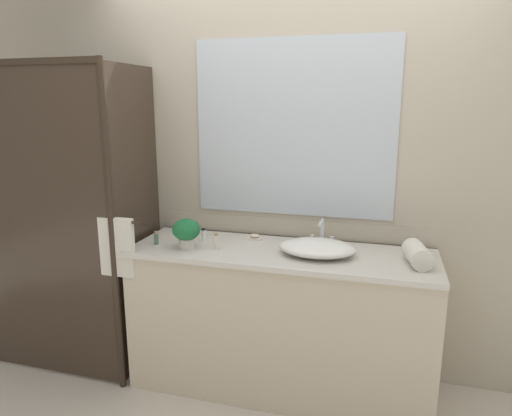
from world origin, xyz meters
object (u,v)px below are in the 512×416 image
(soap_dish, at_px, (255,237))
(sink_basin, at_px, (317,248))
(rolled_towel_near_edge, at_px, (417,254))
(amenity_bottle_conditioner, at_px, (216,242))
(amenity_bottle_body_wash, at_px, (156,238))
(faucet, at_px, (322,237))
(amenity_bottle_shampoo, at_px, (203,235))
(potted_plant, at_px, (186,231))

(soap_dish, bearing_deg, sink_basin, -24.57)
(rolled_towel_near_edge, bearing_deg, soap_dish, 167.47)
(amenity_bottle_conditioner, bearing_deg, soap_dish, 57.45)
(sink_basin, height_order, amenity_bottle_body_wash, sink_basin)
(faucet, distance_m, amenity_bottle_body_wash, 1.02)
(soap_dish, xyz_separation_m, amenity_bottle_shampoo, (-0.31, -0.11, 0.02))
(soap_dish, distance_m, amenity_bottle_conditioner, 0.31)
(faucet, xyz_separation_m, rolled_towel_near_edge, (0.54, -0.20, 0.00))
(sink_basin, height_order, soap_dish, sink_basin)
(sink_basin, bearing_deg, amenity_bottle_body_wash, -175.91)
(faucet, xyz_separation_m, amenity_bottle_body_wash, (-0.98, -0.26, -0.02))
(amenity_bottle_body_wash, distance_m, amenity_bottle_shampoo, 0.29)
(amenity_bottle_body_wash, height_order, amenity_bottle_conditioner, amenity_bottle_conditioner)
(potted_plant, distance_m, amenity_bottle_conditioner, 0.19)
(faucet, height_order, rolled_towel_near_edge, faucet)
(sink_basin, relative_size, rolled_towel_near_edge, 1.94)
(faucet, height_order, potted_plant, potted_plant)
(potted_plant, xyz_separation_m, rolled_towel_near_edge, (1.31, 0.07, -0.05))
(amenity_bottle_body_wash, bearing_deg, rolled_towel_near_edge, 1.92)
(amenity_bottle_conditioner, distance_m, amenity_bottle_shampoo, 0.20)
(potted_plant, distance_m, amenity_bottle_shampoo, 0.19)
(sink_basin, height_order, potted_plant, potted_plant)
(potted_plant, bearing_deg, soap_dish, 40.43)
(sink_basin, height_order, amenity_bottle_conditioner, amenity_bottle_conditioner)
(sink_basin, distance_m, soap_dish, 0.47)
(soap_dish, xyz_separation_m, amenity_bottle_body_wash, (-0.55, -0.27, 0.02))
(rolled_towel_near_edge, bearing_deg, sink_basin, 177.97)
(soap_dish, relative_size, rolled_towel_near_edge, 0.44)
(amenity_bottle_body_wash, relative_size, rolled_towel_near_edge, 0.36)
(amenity_bottle_conditioner, bearing_deg, faucet, 22.43)
(amenity_bottle_body_wash, height_order, amenity_bottle_shampoo, amenity_bottle_body_wash)
(faucet, xyz_separation_m, amenity_bottle_shampoo, (-0.74, -0.10, -0.02))
(faucet, xyz_separation_m, amenity_bottle_conditioner, (-0.59, -0.25, -0.01))
(sink_basin, bearing_deg, rolled_towel_near_edge, -2.03)
(amenity_bottle_conditioner, bearing_deg, rolled_towel_near_edge, 2.06)
(potted_plant, height_order, soap_dish, potted_plant)
(soap_dish, height_order, amenity_bottle_shampoo, amenity_bottle_shampoo)
(potted_plant, relative_size, amenity_bottle_shampoo, 2.29)
(sink_basin, bearing_deg, potted_plant, -173.16)
(soap_dish, bearing_deg, potted_plant, -139.57)
(faucet, bearing_deg, amenity_bottle_conditioner, -157.57)
(sink_basin, height_order, amenity_bottle_shampoo, sink_basin)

